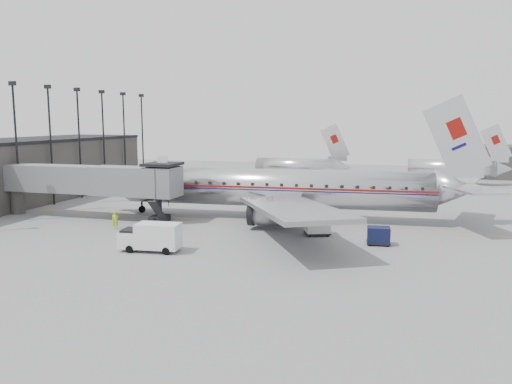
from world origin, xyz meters
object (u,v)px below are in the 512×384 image
(baggage_cart_navy, at_px, (379,235))
(airliner, at_px, (282,188))
(baggage_cart_white, at_px, (317,225))
(service_van, at_px, (151,236))
(ramp_worker, at_px, (115,220))

(baggage_cart_navy, bearing_deg, airliner, 133.86)
(baggage_cart_navy, height_order, baggage_cart_white, baggage_cart_white)
(airliner, xyz_separation_m, baggage_cart_white, (5.05, -7.02, -2.43))
(airliner, height_order, service_van, airliner)
(baggage_cart_navy, xyz_separation_m, ramp_worker, (-25.73, -0.56, 0.06))
(service_van, xyz_separation_m, ramp_worker, (-7.50, 6.78, -0.34))
(baggage_cart_white, relative_size, ramp_worker, 1.54)
(baggage_cart_navy, bearing_deg, baggage_cart_white, 153.23)
(service_van, distance_m, baggage_cart_navy, 19.66)
(airliner, height_order, baggage_cart_white, airliner)
(airliner, xyz_separation_m, baggage_cart_navy, (10.79, -9.25, -2.56))
(airliner, xyz_separation_m, service_van, (-7.45, -16.59, -2.15))
(service_van, distance_m, ramp_worker, 10.11)
(service_van, height_order, baggage_cart_navy, service_van)
(service_van, distance_m, baggage_cart_white, 15.75)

